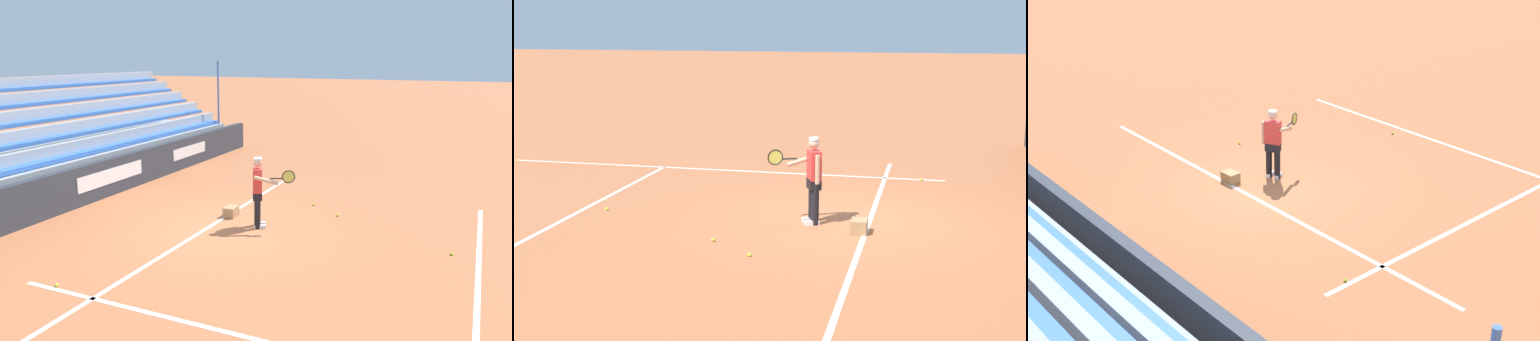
% 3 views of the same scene
% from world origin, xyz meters
% --- Properties ---
extents(ground_plane, '(160.00, 160.00, 0.00)m').
position_xyz_m(ground_plane, '(0.00, 0.00, 0.00)').
color(ground_plane, '#B7663D').
extents(court_baseline_white, '(12.00, 0.10, 0.01)m').
position_xyz_m(court_baseline_white, '(0.00, -0.50, 0.00)').
color(court_baseline_white, white).
rests_on(court_baseline_white, ground).
extents(court_sideline_white, '(0.10, 12.00, 0.01)m').
position_xyz_m(court_sideline_white, '(4.11, 4.00, 0.00)').
color(court_sideline_white, white).
rests_on(court_sideline_white, ground).
extents(court_service_line_white, '(8.22, 0.10, 0.01)m').
position_xyz_m(court_service_line_white, '(0.00, 5.50, 0.00)').
color(court_service_line_white, white).
rests_on(court_service_line_white, ground).
extents(tennis_player, '(0.57, 1.07, 1.71)m').
position_xyz_m(tennis_player, '(-0.42, 0.59, 0.89)').
color(tennis_player, black).
rests_on(tennis_player, ground).
extents(ball_box_cardboard, '(0.41, 0.31, 0.26)m').
position_xyz_m(ball_box_cardboard, '(-0.87, -0.39, 0.13)').
color(ball_box_cardboard, '#A87F51').
rests_on(ball_box_cardboard, ground).
extents(tennis_ball_far_right, '(0.07, 0.07, 0.07)m').
position_xyz_m(tennis_ball_far_right, '(4.02, -1.41, 0.03)').
color(tennis_ball_far_right, '#CCE533').
rests_on(tennis_ball_far_right, ground).
extents(tennis_ball_on_baseline, '(0.07, 0.07, 0.07)m').
position_xyz_m(tennis_ball_on_baseline, '(-2.68, 1.27, 0.03)').
color(tennis_ball_on_baseline, '#CCE533').
rests_on(tennis_ball_on_baseline, ground).
extents(tennis_ball_midcourt, '(0.07, 0.07, 0.07)m').
position_xyz_m(tennis_ball_midcourt, '(-0.45, 4.98, 0.03)').
color(tennis_ball_midcourt, '#CCE533').
rests_on(tennis_ball_midcourt, ground).
extents(tennis_ball_near_player, '(0.07, 0.07, 0.07)m').
position_xyz_m(tennis_ball_near_player, '(-2.01, 2.13, 0.03)').
color(tennis_ball_near_player, '#CCE533').
rests_on(tennis_ball_near_player, ground).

